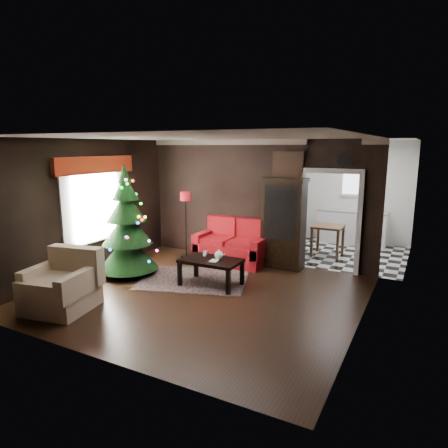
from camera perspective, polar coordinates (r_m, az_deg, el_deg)
The scene contains 26 objects.
floor at distance 7.28m, azimuth -3.36°, elevation -10.14°, with size 5.50×5.50×0.00m, color black.
ceiling at distance 6.79m, azimuth -3.63°, elevation 12.46°, with size 5.50×5.50×0.00m, color white.
wall_back at distance 9.10m, azimuth 4.71°, elevation 3.28°, with size 5.50×5.50×0.00m, color black.
wall_front at distance 4.99m, azimuth -18.60°, elevation -3.90°, with size 5.50×5.50×0.00m, color black.
wall_left at distance 8.63m, azimuth -19.30°, elevation 2.26°, with size 5.50×5.50×0.00m, color black.
wall_right at distance 5.98m, azimuth 19.68°, elevation -1.52°, with size 5.50×5.50×0.00m, color black.
doorway at distance 8.64m, azimuth 15.09°, elevation 0.15°, with size 1.10×0.10×2.10m, color white, non-canonical shape.
left_window at distance 8.73m, azimuth -18.19°, elevation 2.75°, with size 0.05×1.60×1.40m, color white.
valance at distance 8.60m, azimuth -18.15°, elevation 8.13°, with size 0.12×2.10×0.35m, color #9F2611.
kitchen_floor at distance 10.31m, azimuth 16.68°, elevation -4.16°, with size 3.00×3.00×0.00m, color silver.
kitchen_window at distance 11.43m, azimuth 18.60°, elevation 5.86°, with size 0.70×0.06×0.70m, color white.
rug at distance 8.03m, azimuth -4.42°, elevation -8.04°, with size 2.10×1.53×0.01m, color #422F3E.
loveseat at distance 9.03m, azimuth 1.16°, elevation -2.56°, with size 1.70×0.90×1.00m, color maroon, non-canonical shape.
curio_cabinet at distance 8.70m, azimuth 8.61°, elevation -0.19°, with size 0.90×0.45×1.90m, color black, non-canonical shape.
floor_lamp at distance 9.32m, azimuth -5.56°, elevation -0.10°, with size 0.26×0.26×1.56m, color black, non-canonical shape.
christmas_tree at distance 8.35m, azimuth -13.90°, elevation -0.17°, with size 1.23×1.23×2.35m, color black, non-canonical shape.
armchair at distance 7.02m, azimuth -22.70°, elevation -7.86°, with size 1.02×1.02×1.04m, color tan, non-canonical shape.
coffee_table at distance 7.63m, azimuth -1.90°, elevation -6.99°, with size 1.14×0.68×0.51m, color black, non-canonical shape.
teapot at distance 7.53m, azimuth -0.75°, elevation -4.48°, with size 0.19×0.19×0.18m, color white, non-canonical shape.
cup_a at distance 7.90m, azimuth -2.75°, elevation -4.16°, with size 0.08×0.08×0.07m, color white.
cup_b at distance 7.77m, azimuth -2.85°, elevation -4.47°, with size 0.06×0.06×0.05m, color white.
book at distance 7.43m, azimuth -1.99°, elevation -4.63°, with size 0.14×0.01×0.20m, color gray.
wall_clock at distance 8.40m, azimuth 17.16°, elevation 8.88°, with size 0.32×0.32×0.06m, color white.
painting at distance 8.71m, azimuth 9.27°, elevation 8.44°, with size 0.62×0.05×0.52m, color #B67C4A.
kitchen_counter at distance 11.36m, azimuth 18.00°, elevation -0.51°, with size 1.80×0.60×0.90m, color white.
kitchen_table at distance 9.99m, azimuth 14.77°, elevation -2.33°, with size 0.70×0.70×0.75m, color brown, non-canonical shape.
Camera 1 is at (3.53, -5.79, 2.65)m, focal length 31.53 mm.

